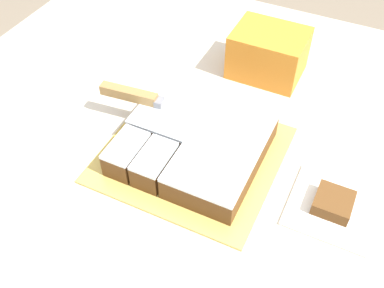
{
  "coord_description": "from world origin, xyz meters",
  "views": [
    {
      "loc": [
        0.21,
        -0.63,
        1.58
      ],
      "look_at": [
        -0.05,
        -0.09,
        0.94
      ],
      "focal_mm": 42.0,
      "sensor_mm": 36.0,
      "label": 1
    }
  ],
  "objects_px": {
    "knife": "(146,99)",
    "brownie": "(333,203)",
    "cake_board": "(192,154)",
    "cake": "(194,144)",
    "storage_box": "(268,53)"
  },
  "relations": [
    {
      "from": "brownie",
      "to": "knife",
      "type": "bearing_deg",
      "value": 173.02
    },
    {
      "from": "cake_board",
      "to": "knife",
      "type": "relative_size",
      "value": 0.96
    },
    {
      "from": "cake",
      "to": "brownie",
      "type": "bearing_deg",
      "value": -1.97
    },
    {
      "from": "knife",
      "to": "brownie",
      "type": "relative_size",
      "value": 5.32
    },
    {
      "from": "cake",
      "to": "storage_box",
      "type": "relative_size",
      "value": 1.63
    },
    {
      "from": "cake_board",
      "to": "brownie",
      "type": "relative_size",
      "value": 5.13
    },
    {
      "from": "cake_board",
      "to": "brownie",
      "type": "height_order",
      "value": "brownie"
    },
    {
      "from": "knife",
      "to": "cake_board",
      "type": "bearing_deg",
      "value": -24.64
    },
    {
      "from": "knife",
      "to": "storage_box",
      "type": "xyz_separation_m",
      "value": [
        0.17,
        0.28,
        -0.01
      ]
    },
    {
      "from": "cake",
      "to": "knife",
      "type": "height_order",
      "value": "knife"
    },
    {
      "from": "knife",
      "to": "brownie",
      "type": "distance_m",
      "value": 0.42
    },
    {
      "from": "knife",
      "to": "brownie",
      "type": "bearing_deg",
      "value": -12.91
    },
    {
      "from": "cake",
      "to": "storage_box",
      "type": "height_order",
      "value": "storage_box"
    },
    {
      "from": "knife",
      "to": "storage_box",
      "type": "bearing_deg",
      "value": 52.85
    },
    {
      "from": "knife",
      "to": "brownie",
      "type": "height_order",
      "value": "knife"
    }
  ]
}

